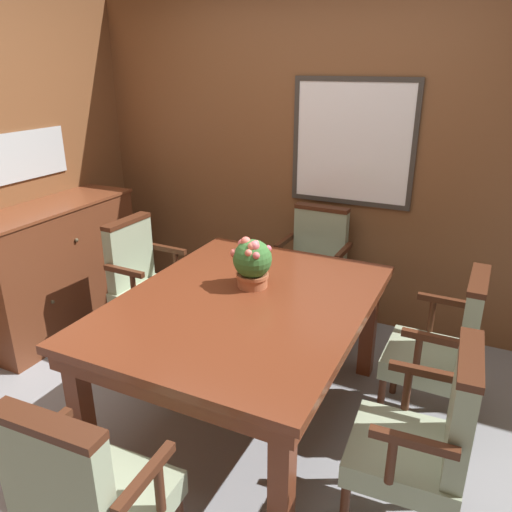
# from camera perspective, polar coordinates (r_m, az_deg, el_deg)

# --- Properties ---
(ground_plane) EXTENTS (14.00, 14.00, 0.00)m
(ground_plane) POSITION_cam_1_polar(r_m,az_deg,el_deg) (3.05, -5.25, -18.41)
(ground_plane) COLOR gray
(wall_back) EXTENTS (7.20, 0.08, 2.45)m
(wall_back) POSITION_cam_1_polar(r_m,az_deg,el_deg) (3.90, 6.65, 10.54)
(wall_back) COLOR brown
(wall_back) RESTS_ON ground_plane
(dining_table) EXTENTS (1.28, 1.65, 0.75)m
(dining_table) POSITION_cam_1_polar(r_m,az_deg,el_deg) (2.74, -1.37, -6.72)
(dining_table) COLOR maroon
(dining_table) RESTS_ON ground_plane
(chair_left_far) EXTENTS (0.47, 0.51, 0.94)m
(chair_left_far) POSITION_cam_1_polar(r_m,az_deg,el_deg) (3.60, -12.63, -2.64)
(chair_left_far) COLOR #472314
(chair_left_far) RESTS_ON ground_plane
(chair_head_near) EXTENTS (0.51, 0.47, 0.94)m
(chair_head_near) POSITION_cam_1_polar(r_m,az_deg,el_deg) (2.03, -18.70, -24.82)
(chair_head_near) COLOR #472314
(chair_head_near) RESTS_ON ground_plane
(chair_right_near) EXTENTS (0.48, 0.52, 0.94)m
(chair_right_near) POSITION_cam_1_polar(r_m,az_deg,el_deg) (2.27, 18.75, -19.13)
(chair_right_near) COLOR #472314
(chair_right_near) RESTS_ON ground_plane
(chair_head_far) EXTENTS (0.51, 0.47, 0.94)m
(chair_head_far) POSITION_cam_1_polar(r_m,az_deg,el_deg) (3.80, 6.67, -0.96)
(chair_head_far) COLOR #472314
(chair_head_far) RESTS_ON ground_plane
(chair_right_far) EXTENTS (0.46, 0.51, 0.94)m
(chair_right_far) POSITION_cam_1_polar(r_m,az_deg,el_deg) (2.91, 20.69, -9.61)
(chair_right_far) COLOR #472314
(chair_right_far) RESTS_ON ground_plane
(potted_plant) EXTENTS (0.23, 0.24, 0.29)m
(potted_plant) POSITION_cam_1_polar(r_m,az_deg,el_deg) (2.80, -0.43, -0.69)
(potted_plant) COLOR #B2603D
(potted_plant) RESTS_ON dining_table
(sideboard_cabinet) EXTENTS (0.47, 1.32, 0.98)m
(sideboard_cabinet) POSITION_cam_1_polar(r_m,az_deg,el_deg) (4.06, -21.68, -1.26)
(sideboard_cabinet) COLOR brown
(sideboard_cabinet) RESTS_ON ground_plane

